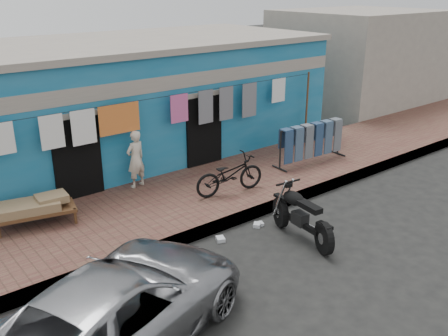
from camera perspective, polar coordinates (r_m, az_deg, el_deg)
ground at (r=9.72m, az=7.48°, el=-9.63°), size 80.00×80.00×0.00m
sidewalk at (r=11.69m, az=-3.06°, el=-3.36°), size 28.00×3.00×0.25m
curb at (r=10.65m, az=1.52°, el=-5.84°), size 28.00×0.10×0.25m
building at (r=14.48m, az=-12.51°, el=7.42°), size 12.20×5.20×3.36m
neighbor_right at (r=21.57m, az=15.05°, el=11.99°), size 6.00×5.00×3.80m
clothesline at (r=11.88m, az=-8.63°, el=5.54°), size 10.06×0.06×2.10m
car at (r=7.29m, az=-12.15°, el=-15.38°), size 4.92×3.49×1.26m
seated_person at (r=11.90m, az=-10.06°, el=1.02°), size 0.56×0.43×1.39m
bicycle at (r=11.41m, az=0.64°, el=-0.28°), size 1.78×0.87×1.10m
motorcycle at (r=10.01m, az=8.89°, el=-5.26°), size 0.98×1.81×1.08m
charpoy at (r=10.72m, az=-20.72°, el=-4.73°), size 1.95×1.47×0.54m
jeans_rack at (r=13.64m, az=9.90°, el=2.92°), size 2.34×0.76×1.09m
litter_a at (r=10.60m, az=3.80°, el=-6.51°), size 0.23×0.22×0.08m
litter_b at (r=10.67m, az=4.19°, el=-6.38°), size 0.15×0.17×0.07m
litter_c at (r=10.04m, az=-0.42°, el=-8.13°), size 0.22×0.24×0.08m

